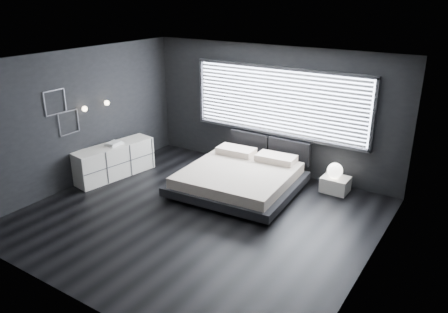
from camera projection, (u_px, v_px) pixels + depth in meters
The scene contains 12 objects.
room at pixel (197, 144), 7.48m from camera, with size 6.04×6.00×2.80m.
window at pixel (278, 102), 9.42m from camera, with size 4.14×0.09×1.52m.
headboard at pixel (269, 147), 9.82m from camera, with size 1.96×0.16×0.52m.
sconce_near at pixel (85, 109), 8.92m from camera, with size 0.18×0.11×0.11m.
sconce_far at pixel (107, 103), 9.39m from camera, with size 0.18×0.11×0.11m.
wall_art_upper at pixel (55, 102), 8.40m from camera, with size 0.01×0.48×0.48m.
wall_art_lower at pixel (69, 123), 8.77m from camera, with size 0.01×0.48×0.48m.
bed at pixel (239, 178), 8.92m from camera, with size 2.48×2.38×0.60m.
nightstand at pixel (335, 184), 8.92m from camera, with size 0.54×0.45×0.31m, color white.
orb_lamp at pixel (335, 171), 8.79m from camera, with size 0.31×0.31×0.31m, color white.
dresser at pixel (114, 161), 9.59m from camera, with size 0.80×1.88×0.73m.
book_stack at pixel (114, 144), 9.44m from camera, with size 0.28×0.36×0.07m.
Camera 1 is at (4.24, -5.67, 3.88)m, focal length 35.00 mm.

